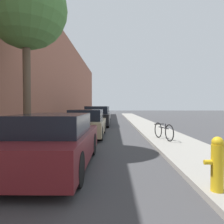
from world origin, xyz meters
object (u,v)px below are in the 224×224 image
at_px(parked_car_black, 97,117).
at_px(street_tree_near, 26,8).
at_px(parked_car_silver, 101,114).
at_px(parked_car_champagne, 87,124).
at_px(parked_car_maroon, 55,142).
at_px(bicycle, 163,131).
at_px(fire_hydrant, 217,163).

bearing_deg(parked_car_black, street_tree_near, -100.08).
bearing_deg(parked_car_silver, parked_car_champagne, -89.96).
xyz_separation_m(parked_car_black, parked_car_silver, (-0.06, 5.99, -0.01)).
distance_m(parked_car_maroon, bicycle, 4.97).
xyz_separation_m(parked_car_champagne, parked_car_silver, (-0.01, 11.51, 0.07)).
bearing_deg(parked_car_champagne, parked_car_silver, 90.04).
distance_m(parked_car_champagne, fire_hydrant, 7.39).
bearing_deg(fire_hydrant, parked_car_champagne, 114.18).
bearing_deg(bicycle, fire_hydrant, -108.04).
distance_m(parked_car_maroon, street_tree_near, 4.64).
xyz_separation_m(parked_car_black, bicycle, (3.36, -7.09, -0.25)).
bearing_deg(fire_hydrant, street_tree_near, 143.40).
height_order(parked_car_champagne, bicycle, parked_car_champagne).
relative_size(parked_car_champagne, parked_car_silver, 0.88).
bearing_deg(fire_hydrant, parked_car_black, 103.65).
bearing_deg(parked_car_maroon, parked_car_silver, 89.69).
xyz_separation_m(parked_car_maroon, bicycle, (3.51, 3.52, -0.17)).
bearing_deg(parked_car_champagne, fire_hydrant, -65.82).
height_order(parked_car_black, parked_car_silver, same).
distance_m(parked_car_maroon, fire_hydrant, 3.54).
bearing_deg(bicycle, street_tree_near, -173.85).
height_order(parked_car_maroon, fire_hydrant, parked_car_maroon).
bearing_deg(street_tree_near, parked_car_silver, 84.16).
xyz_separation_m(parked_car_black, street_tree_near, (-1.58, -8.88, 3.98)).
bearing_deg(parked_car_black, fire_hydrant, -76.35).
distance_m(street_tree_near, fire_hydrant, 7.01).
bearing_deg(parked_car_maroon, bicycle, 45.09).
xyz_separation_m(parked_car_maroon, parked_car_silver, (0.09, 16.60, 0.07)).
bearing_deg(fire_hydrant, parked_car_silver, 99.44).
height_order(parked_car_maroon, parked_car_silver, parked_car_silver).
xyz_separation_m(parked_car_champagne, bicycle, (3.41, -1.56, -0.17)).
relative_size(parked_car_maroon, street_tree_near, 0.68).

